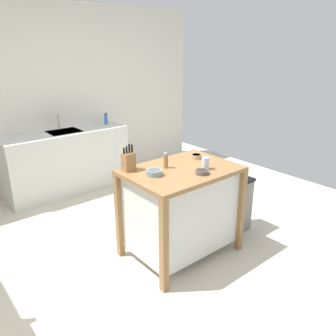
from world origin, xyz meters
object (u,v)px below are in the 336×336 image
at_px(pepper_grinder, 166,160).
at_px(bottle_dish_soap, 106,119).
at_px(bowl_ceramic_small, 154,172).
at_px(kitchen_island, 181,207).
at_px(trash_bin, 234,204).
at_px(bowl_stoneware_deep, 202,172).
at_px(bowl_ceramic_wide, 196,156).
at_px(drinking_cup, 205,163).
at_px(sink_faucet, 59,122).
at_px(knife_block, 128,161).

bearing_deg(pepper_grinder, bottle_dish_soap, 74.49).
bearing_deg(bottle_dish_soap, bowl_ceramic_small, -109.64).
xyz_separation_m(kitchen_island, trash_bin, (0.77, -0.04, -0.20)).
distance_m(bowl_stoneware_deep, trash_bin, 0.97).
distance_m(pepper_grinder, trash_bin, 1.11).
relative_size(kitchen_island, bowl_ceramic_wide, 9.52).
relative_size(bowl_ceramic_small, bottle_dish_soap, 0.84).
xyz_separation_m(kitchen_island, drinking_cup, (0.16, -0.15, 0.46)).
xyz_separation_m(bowl_stoneware_deep, bowl_ceramic_small, (-0.35, 0.25, 0.01)).
bearing_deg(sink_faucet, knife_block, -96.03).
height_order(bowl_stoneware_deep, trash_bin, bowl_stoneware_deep).
bearing_deg(pepper_grinder, trash_bin, -10.19).
distance_m(bowl_ceramic_wide, sink_faucet, 2.34).
bearing_deg(bowl_ceramic_small, knife_block, 113.25).
bearing_deg(knife_block, drinking_cup, -37.17).
distance_m(bowl_ceramic_wide, pepper_grinder, 0.43).
bearing_deg(knife_block, sink_faucet, 83.97).
bearing_deg(drinking_cup, pepper_grinder, 134.59).
relative_size(bowl_stoneware_deep, trash_bin, 0.19).
bearing_deg(knife_block, kitchen_island, -34.21).
xyz_separation_m(bowl_stoneware_deep, bowl_ceramic_wide, (0.27, 0.35, 0.00)).
distance_m(kitchen_island, knife_block, 0.70).
bearing_deg(pepper_grinder, bowl_ceramic_small, -157.57).
bearing_deg(bowl_stoneware_deep, bottle_dish_soap, 79.80).
relative_size(knife_block, sink_faucet, 1.15).
bearing_deg(trash_bin, kitchen_island, 176.68).
distance_m(kitchen_island, bottle_dish_soap, 2.38).
distance_m(bowl_stoneware_deep, drinking_cup, 0.14).
distance_m(bowl_ceramic_wide, bottle_dish_soap, 2.16).
height_order(drinking_cup, bottle_dish_soap, bottle_dish_soap).
height_order(kitchen_island, bowl_stoneware_deep, bowl_stoneware_deep).
height_order(kitchen_island, bowl_ceramic_small, bowl_ceramic_small).
xyz_separation_m(bowl_ceramic_small, sink_faucet, (0.12, 2.39, 0.05)).
relative_size(drinking_cup, bottle_dish_soap, 0.68).
bearing_deg(bottle_dish_soap, sink_faucet, 168.79).
bearing_deg(trash_bin, sink_faucet, 111.21).
bearing_deg(sink_faucet, bowl_stoneware_deep, -84.92).
bearing_deg(bowl_stoneware_deep, pepper_grinder, 114.32).
height_order(bowl_stoneware_deep, bowl_ceramic_wide, bowl_ceramic_wide).
relative_size(kitchen_island, sink_faucet, 4.82).
relative_size(bowl_ceramic_small, sink_faucet, 0.66).
distance_m(knife_block, bowl_ceramic_small, 0.28).
bearing_deg(pepper_grinder, bowl_ceramic_wide, 2.60).
bearing_deg(kitchen_island, bowl_ceramic_wide, 22.04).
relative_size(trash_bin, sink_faucet, 2.86).
height_order(drinking_cup, trash_bin, drinking_cup).
bearing_deg(bowl_stoneware_deep, kitchen_island, 102.69).
distance_m(knife_block, bottle_dish_soap, 2.20).
bearing_deg(kitchen_island, bowl_stoneware_deep, -77.31).
relative_size(bowl_stoneware_deep, drinking_cup, 1.04).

